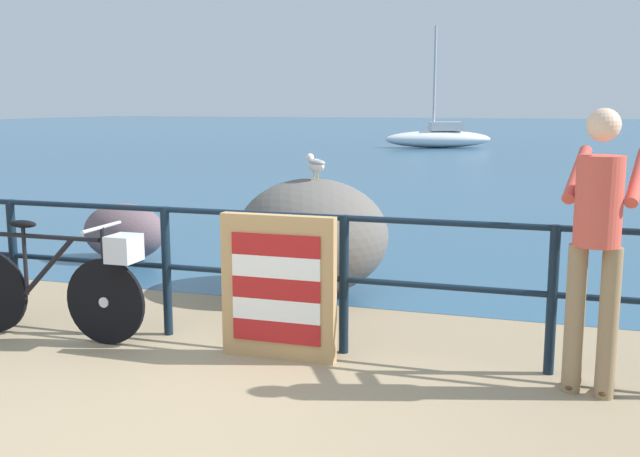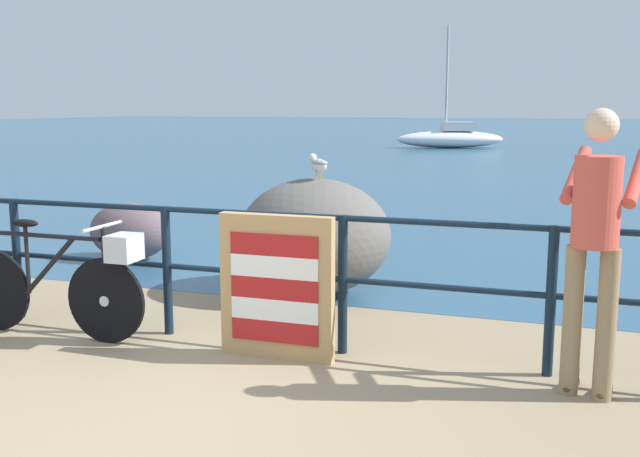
{
  "view_description": "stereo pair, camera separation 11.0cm",
  "coord_description": "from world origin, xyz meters",
  "px_view_note": "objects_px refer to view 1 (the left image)",
  "views": [
    {
      "loc": [
        2.12,
        -3.35,
        1.8
      ],
      "look_at": [
        0.41,
        2.06,
        0.84
      ],
      "focal_mm": 41.51,
      "sensor_mm": 36.0,
      "label": 1
    },
    {
      "loc": [
        2.22,
        -3.32,
        1.8
      ],
      "look_at": [
        0.41,
        2.06,
        0.84
      ],
      "focal_mm": 41.51,
      "sensor_mm": 36.0,
      "label": 2
    }
  ],
  "objects_px": {
    "folded_deckchair_stack": "(278,288)",
    "breakwater_boulder_left": "(124,232)",
    "breakwater_boulder_main": "(312,236)",
    "bicycle": "(63,281)",
    "person_at_railing": "(597,239)",
    "seagull": "(316,164)",
    "sailboat": "(439,138)"
  },
  "relations": [
    {
      "from": "sailboat",
      "to": "bicycle",
      "type": "bearing_deg",
      "value": 71.49
    },
    {
      "from": "seagull",
      "to": "folded_deckchair_stack",
      "type": "bearing_deg",
      "value": 144.16
    },
    {
      "from": "person_at_railing",
      "to": "sailboat",
      "type": "xyz_separation_m",
      "value": [
        -4.84,
        26.03,
        -0.57
      ]
    },
    {
      "from": "breakwater_boulder_left",
      "to": "person_at_railing",
      "type": "bearing_deg",
      "value": -27.94
    },
    {
      "from": "breakwater_boulder_main",
      "to": "breakwater_boulder_left",
      "type": "height_order",
      "value": "breakwater_boulder_main"
    },
    {
      "from": "folded_deckchair_stack",
      "to": "person_at_railing",
      "type": "bearing_deg",
      "value": -0.69
    },
    {
      "from": "breakwater_boulder_main",
      "to": "breakwater_boulder_left",
      "type": "bearing_deg",
      "value": 163.38
    },
    {
      "from": "folded_deckchair_stack",
      "to": "breakwater_boulder_main",
      "type": "bearing_deg",
      "value": 100.84
    },
    {
      "from": "person_at_railing",
      "to": "folded_deckchair_stack",
      "type": "height_order",
      "value": "person_at_railing"
    },
    {
      "from": "bicycle",
      "to": "person_at_railing",
      "type": "bearing_deg",
      "value": 0.83
    },
    {
      "from": "bicycle",
      "to": "sailboat",
      "type": "height_order",
      "value": "sailboat"
    },
    {
      "from": "person_at_railing",
      "to": "bicycle",
      "type": "bearing_deg",
      "value": 103.76
    },
    {
      "from": "bicycle",
      "to": "seagull",
      "type": "xyz_separation_m",
      "value": [
        1.42,
        1.93,
        0.78
      ]
    },
    {
      "from": "breakwater_boulder_main",
      "to": "breakwater_boulder_left",
      "type": "distance_m",
      "value": 2.67
    },
    {
      "from": "bicycle",
      "to": "sailboat",
      "type": "relative_size",
      "value": 0.35
    },
    {
      "from": "person_at_railing",
      "to": "seagull",
      "type": "relative_size",
      "value": 6.15
    },
    {
      "from": "bicycle",
      "to": "breakwater_boulder_main",
      "type": "relative_size",
      "value": 1.16
    },
    {
      "from": "bicycle",
      "to": "breakwater_boulder_left",
      "type": "distance_m",
      "value": 2.97
    },
    {
      "from": "breakwater_boulder_main",
      "to": "breakwater_boulder_left",
      "type": "xyz_separation_m",
      "value": [
        -2.55,
        0.76,
        -0.22
      ]
    },
    {
      "from": "folded_deckchair_stack",
      "to": "breakwater_boulder_left",
      "type": "distance_m",
      "value": 3.92
    },
    {
      "from": "seagull",
      "to": "breakwater_boulder_left",
      "type": "bearing_deg",
      "value": 27.67
    },
    {
      "from": "folded_deckchair_stack",
      "to": "seagull",
      "type": "bearing_deg",
      "value": 99.62
    },
    {
      "from": "breakwater_boulder_main",
      "to": "breakwater_boulder_left",
      "type": "relative_size",
      "value": 1.48
    },
    {
      "from": "person_at_railing",
      "to": "folded_deckchair_stack",
      "type": "relative_size",
      "value": 1.71
    },
    {
      "from": "bicycle",
      "to": "seagull",
      "type": "height_order",
      "value": "seagull"
    },
    {
      "from": "sailboat",
      "to": "person_at_railing",
      "type": "bearing_deg",
      "value": 79.78
    },
    {
      "from": "bicycle",
      "to": "breakwater_boulder_main",
      "type": "xyz_separation_m",
      "value": [
        1.37,
        1.96,
        0.09
      ]
    },
    {
      "from": "folded_deckchair_stack",
      "to": "breakwater_boulder_main",
      "type": "relative_size",
      "value": 0.71
    },
    {
      "from": "person_at_railing",
      "to": "folded_deckchair_stack",
      "type": "xyz_separation_m",
      "value": [
        -2.09,
        0.03,
        -0.47
      ]
    },
    {
      "from": "person_at_railing",
      "to": "folded_deckchair_stack",
      "type": "bearing_deg",
      "value": 102.01
    },
    {
      "from": "bicycle",
      "to": "breakwater_boulder_left",
      "type": "bearing_deg",
      "value": 113.18
    },
    {
      "from": "bicycle",
      "to": "person_at_railing",
      "type": "xyz_separation_m",
      "value": [
        3.82,
        0.07,
        0.53
      ]
    }
  ]
}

